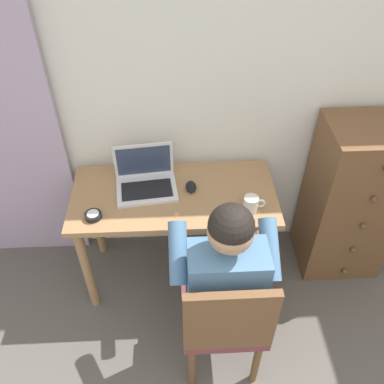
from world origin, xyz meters
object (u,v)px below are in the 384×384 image
Objects in this scene: desk at (174,208)px; chair at (225,320)px; computer_mouse at (191,187)px; coffee_mug at (251,204)px; person_seated at (223,267)px; desk_clock at (93,216)px; dresser at (351,200)px; laptop at (146,179)px.

chair reaches higher than desk.
chair is 0.76m from computer_mouse.
desk is 0.47m from coffee_mug.
person_seated is (-0.00, 0.18, 0.18)m from chair.
person_seated reaches higher than desk.
person_seated is 0.74m from desk_clock.
dresser is 1.57m from desk_clock.
laptop reaches higher than desk.
chair is at bearing -80.09° from computer_mouse.
person_seated is at bearing -118.96° from coffee_mug.
chair is at bearing -109.50° from coffee_mug.
person_seated reaches higher than chair.
coffee_mug is at bearing -20.54° from desk.
coffee_mug is (0.18, 0.33, 0.11)m from person_seated.
desk is 0.17m from computer_mouse.
person_seated is at bearing -64.01° from desk.
coffee_mug is (0.57, -0.23, -0.00)m from laptop.
desk_clock is at bearing 154.64° from person_seated.
dresser is 1.04m from person_seated.
coffee_mug is at bearing 70.50° from chair.
dresser reaches higher than desk.
person_seated reaches higher than desk_clock.
desk_clock reaches higher than desk.
chair is 0.61m from coffee_mug.
computer_mouse is at bearing -8.01° from laptop.
chair is at bearing -61.94° from laptop.
laptop is 0.62m from coffee_mug.
laptop reaches higher than coffee_mug.
person_seated is 0.54m from computer_mouse.
coffee_mug is at bearing -32.33° from computer_mouse.
chair is (0.24, -0.67, -0.13)m from desk.
chair is at bearing -89.83° from person_seated.
desk is at bearing -161.30° from computer_mouse.
person_seated is (-0.87, -0.57, 0.12)m from dresser.
person_seated is at bearing -76.46° from computer_mouse.
computer_mouse reaches higher than desk_clock.
dresser is (1.10, 0.08, -0.07)m from desk.
chair is 2.39× the size of laptop.
desk is 9.72× the size of coffee_mug.
person_seated is at bearing -54.74° from laptop.
person_seated is at bearing -25.36° from desk_clock.
coffee_mug is (0.18, 0.51, 0.29)m from chair.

